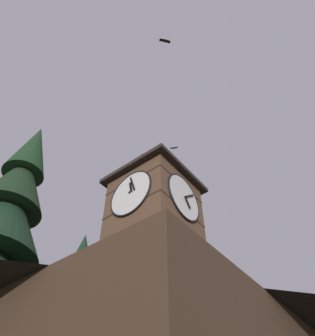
{
  "coord_description": "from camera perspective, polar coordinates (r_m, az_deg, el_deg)",
  "views": [
    {
      "loc": [
        10.56,
        5.5,
        1.25
      ],
      "look_at": [
        -0.37,
        -3.06,
        15.34
      ],
      "focal_mm": 35.36,
      "sensor_mm": 36.0,
      "label": 1
    }
  ],
  "objects": [
    {
      "name": "clock_tower",
      "position": [
        17.73,
        -0.56,
        -9.32
      ],
      "size": [
        4.54,
        4.54,
        10.2
      ],
      "color": "brown",
      "rests_on": "building_main"
    },
    {
      "name": "flying_bird_high",
      "position": [
        28.24,
        2.87,
        3.49
      ],
      "size": [
        0.41,
        0.62,
        0.1
      ],
      "color": "black"
    },
    {
      "name": "flying_bird_low",
      "position": [
        23.08,
        1.28,
        21.07
      ],
      "size": [
        0.68,
        0.59,
        0.14
      ],
      "color": "black"
    }
  ]
}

